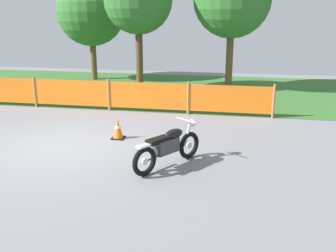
% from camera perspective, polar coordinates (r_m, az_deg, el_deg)
% --- Properties ---
extents(ground, '(24.00, 24.00, 0.02)m').
position_cam_1_polar(ground, '(9.84, -15.13, -2.91)').
color(ground, gray).
extents(grass_verge, '(24.00, 7.43, 0.01)m').
position_cam_1_polar(grass_verge, '(16.40, -4.44, 5.54)').
color(grass_verge, '#386B2D').
rests_on(grass_verge, ground).
extents(barrier_fence, '(10.53, 0.08, 1.05)m').
position_cam_1_polar(barrier_fence, '(12.82, -8.69, 4.62)').
color(barrier_fence, '#997547').
rests_on(barrier_fence, ground).
extents(tree_leftmost, '(3.09, 3.09, 4.64)m').
position_cam_1_polar(tree_leftmost, '(18.58, -11.27, 16.18)').
color(tree_leftmost, brown).
rests_on(tree_leftmost, ground).
extents(tree_near_left, '(2.64, 2.64, 4.88)m').
position_cam_1_polar(tree_near_left, '(15.56, -4.42, 18.00)').
color(tree_near_left, brown).
rests_on(tree_near_left, ground).
extents(motorcycle_lead, '(1.18, 1.67, 0.92)m').
position_cam_1_polar(motorcycle_lead, '(8.15, 0.05, -3.02)').
color(motorcycle_lead, black).
rests_on(motorcycle_lead, ground).
extents(traffic_cone, '(0.32, 0.32, 0.53)m').
position_cam_1_polar(traffic_cone, '(10.05, -7.38, -0.41)').
color(traffic_cone, black).
rests_on(traffic_cone, ground).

